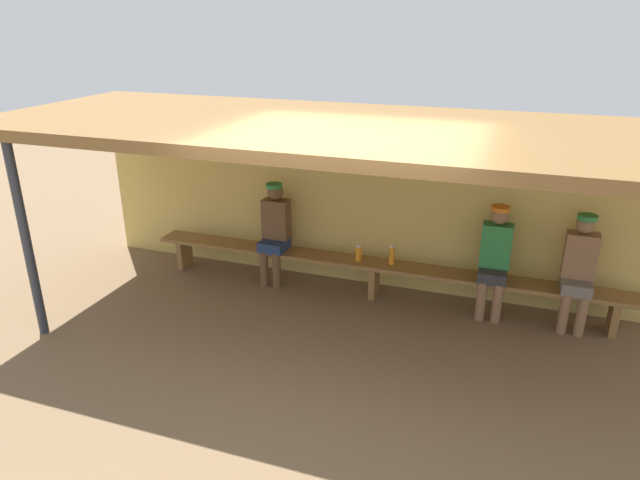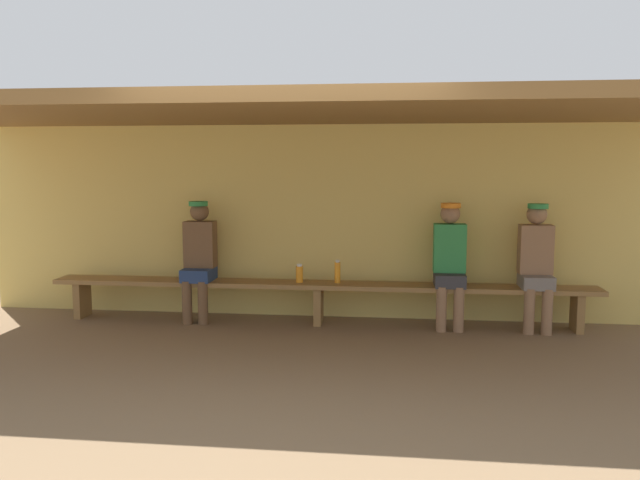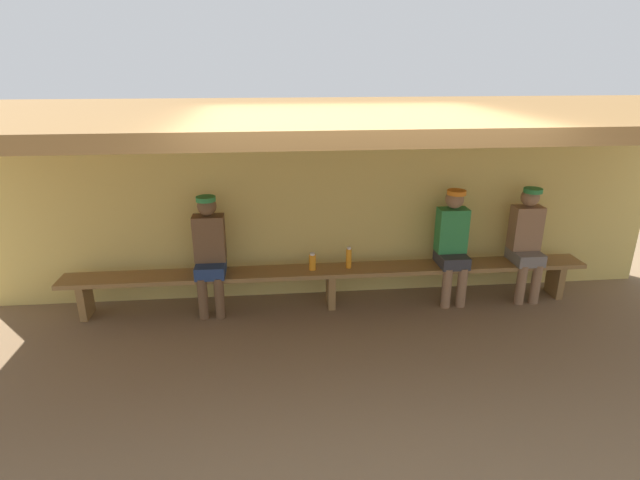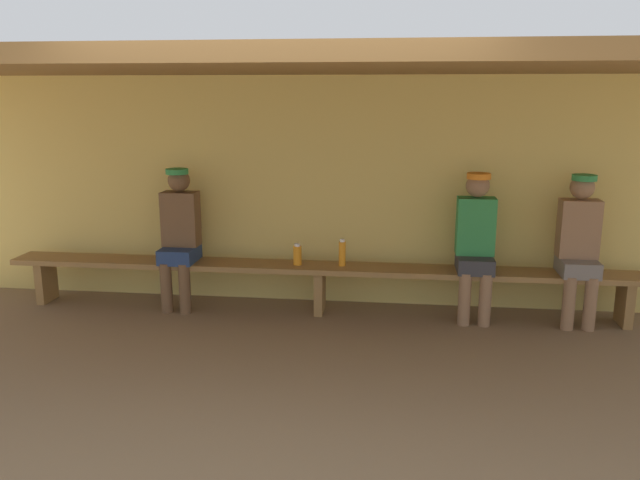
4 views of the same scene
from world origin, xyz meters
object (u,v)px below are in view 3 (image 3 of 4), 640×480
at_px(bench, 331,275).
at_px(water_bottle_blue, 349,258).
at_px(player_rightmost, 210,250).
at_px(player_in_red, 527,238).
at_px(player_in_white, 453,241).
at_px(water_bottle_orange, 312,262).

xyz_separation_m(bench, water_bottle_blue, (0.21, 0.02, 0.19)).
relative_size(player_rightmost, player_in_red, 1.00).
relative_size(bench, player_in_white, 4.46).
bearing_deg(bench, player_rightmost, 179.85).
height_order(player_rightmost, player_in_white, same).
bearing_deg(water_bottle_orange, player_in_red, 0.14).
xyz_separation_m(player_rightmost, player_in_red, (3.66, 0.00, 0.00)).
xyz_separation_m(player_in_red, player_in_white, (-0.90, 0.00, 0.00)).
relative_size(bench, player_rightmost, 4.46).
bearing_deg(water_bottle_blue, player_in_red, -0.31).
bearing_deg(player_in_red, water_bottle_blue, 179.69).
relative_size(bench, water_bottle_orange, 29.41).
bearing_deg(player_rightmost, player_in_white, 0.00).
height_order(player_rightmost, player_in_red, same).
bearing_deg(player_rightmost, water_bottle_blue, 0.42).
distance_m(player_in_red, water_bottle_blue, 2.11).
relative_size(player_in_white, water_bottle_orange, 6.59).
distance_m(player_in_white, water_bottle_orange, 1.64).
bearing_deg(player_in_red, bench, -179.91).
relative_size(player_rightmost, water_bottle_blue, 5.32).
bearing_deg(player_in_white, player_rightmost, 180.00).
height_order(player_rightmost, water_bottle_orange, player_rightmost).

